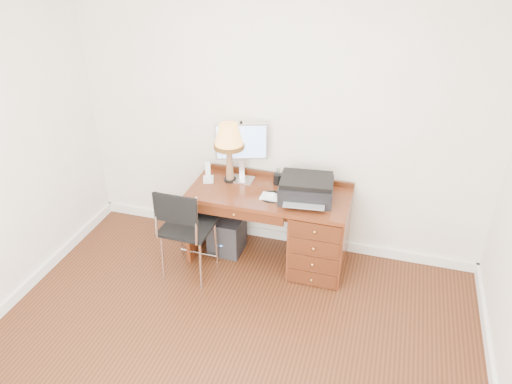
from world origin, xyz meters
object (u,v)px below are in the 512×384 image
(leg_lamp, at_px, (229,140))
(equipment_box, at_px, (227,235))
(printer, at_px, (306,189))
(chair, at_px, (184,224))
(phone, at_px, (208,176))
(desk, at_px, (302,228))
(monitor, at_px, (242,145))

(leg_lamp, xyz_separation_m, equipment_box, (-0.01, -0.12, -1.00))
(printer, height_order, leg_lamp, leg_lamp)
(chair, relative_size, equipment_box, 2.55)
(printer, height_order, equipment_box, printer)
(printer, relative_size, chair, 0.54)
(printer, distance_m, phone, 0.97)
(desk, distance_m, chair, 1.11)
(printer, relative_size, equipment_box, 1.39)
(equipment_box, bearing_deg, leg_lamp, 86.91)
(monitor, distance_m, printer, 0.74)
(printer, bearing_deg, phone, 170.23)
(monitor, bearing_deg, chair, -136.41)
(printer, relative_size, phone, 2.54)
(printer, xyz_separation_m, equipment_box, (-0.78, 0.01, -0.67))
(phone, bearing_deg, leg_lamp, 1.41)
(phone, xyz_separation_m, equipment_box, (0.19, -0.04, -0.62))
(leg_lamp, height_order, chair, leg_lamp)
(monitor, bearing_deg, printer, -35.56)
(desk, height_order, monitor, monitor)
(desk, xyz_separation_m, monitor, (-0.64, 0.18, 0.70))
(chair, distance_m, equipment_box, 0.66)
(phone, xyz_separation_m, chair, (-0.04, -0.52, -0.23))
(monitor, bearing_deg, leg_lamp, -166.39)
(monitor, bearing_deg, desk, -34.74)
(desk, height_order, equipment_box, desk)
(monitor, relative_size, chair, 0.61)
(monitor, height_order, chair, monitor)
(monitor, xyz_separation_m, phone, (-0.30, -0.14, -0.30))
(phone, height_order, chair, phone)
(monitor, relative_size, printer, 1.12)
(monitor, height_order, leg_lamp, leg_lamp)
(monitor, xyz_separation_m, equipment_box, (-0.12, -0.19, -0.93))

